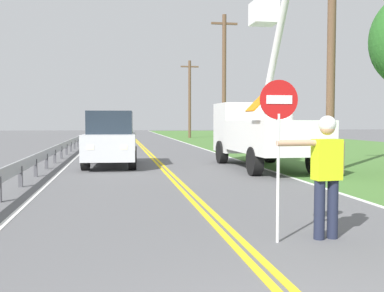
% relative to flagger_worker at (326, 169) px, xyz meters
% --- Properties ---
extents(grass_verge_right, '(16.00, 110.00, 0.01)m').
position_rel_flagger_worker_xyz_m(grass_verge_right, '(10.26, 16.15, -1.04)').
color(grass_verge_right, '#477533').
rests_on(grass_verge_right, ground).
extents(centerline_yellow_left, '(0.11, 110.00, 0.01)m').
position_rel_flagger_worker_xyz_m(centerline_yellow_left, '(-1.43, 16.15, -1.04)').
color(centerline_yellow_left, yellow).
rests_on(centerline_yellow_left, ground).
extents(centerline_yellow_right, '(0.11, 110.00, 0.01)m').
position_rel_flagger_worker_xyz_m(centerline_yellow_right, '(-1.25, 16.15, -1.04)').
color(centerline_yellow_right, yellow).
rests_on(centerline_yellow_right, ground).
extents(edge_line_right, '(0.12, 110.00, 0.01)m').
position_rel_flagger_worker_xyz_m(edge_line_right, '(2.26, 16.15, -1.04)').
color(edge_line_right, silver).
rests_on(edge_line_right, ground).
extents(edge_line_left, '(0.12, 110.00, 0.01)m').
position_rel_flagger_worker_xyz_m(edge_line_left, '(-4.94, 16.15, -1.04)').
color(edge_line_left, silver).
rests_on(edge_line_left, ground).
extents(flagger_worker, '(1.08, 0.28, 1.83)m').
position_rel_flagger_worker_xyz_m(flagger_worker, '(0.00, 0.00, 0.00)').
color(flagger_worker, '#1E2338').
rests_on(flagger_worker, ground).
extents(stop_sign_paddle, '(0.56, 0.04, 2.33)m').
position_rel_flagger_worker_xyz_m(stop_sign_paddle, '(-0.77, -0.08, 0.66)').
color(stop_sign_paddle, silver).
rests_on(stop_sign_paddle, ground).
extents(utility_bucket_truck, '(2.67, 6.84, 6.04)m').
position_rel_flagger_worker_xyz_m(utility_bucket_truck, '(2.27, 10.22, 0.39)').
color(utility_bucket_truck, white).
rests_on(utility_bucket_truck, ground).
extents(oncoming_suv_nearest, '(2.08, 4.68, 2.10)m').
position_rel_flagger_worker_xyz_m(oncoming_suv_nearest, '(-3.24, 11.55, 0.01)').
color(oncoming_suv_nearest, silver).
rests_on(oncoming_suv_nearest, ground).
extents(utility_pole_near, '(1.80, 0.28, 8.16)m').
position_rel_flagger_worker_xyz_m(utility_pole_near, '(4.06, 8.18, 3.22)').
color(utility_pole_near, brown).
rests_on(utility_pole_near, ground).
extents(utility_pole_mid, '(1.80, 0.28, 8.87)m').
position_rel_flagger_worker_xyz_m(utility_pole_mid, '(4.22, 24.27, 3.58)').
color(utility_pole_mid, brown).
rests_on(utility_pole_mid, ground).
extents(utility_pole_far, '(1.80, 0.28, 7.70)m').
position_rel_flagger_worker_xyz_m(utility_pole_far, '(4.25, 39.24, 2.98)').
color(utility_pole_far, brown).
rests_on(utility_pole_far, ground).
extents(guardrail_left_shoulder, '(0.10, 32.00, 0.71)m').
position_rel_flagger_worker_xyz_m(guardrail_left_shoulder, '(-5.54, 12.00, -0.53)').
color(guardrail_left_shoulder, '#9EA0A3').
rests_on(guardrail_left_shoulder, ground).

